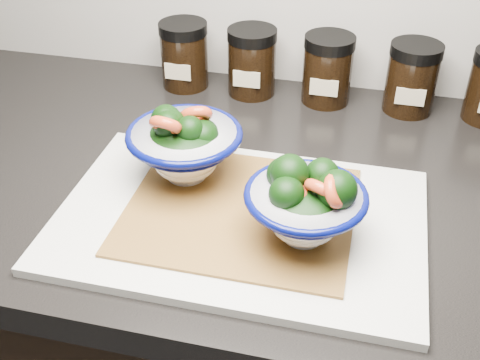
% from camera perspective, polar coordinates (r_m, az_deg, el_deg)
% --- Properties ---
extents(countertop, '(3.50, 0.60, 0.04)m').
position_cam_1_polar(countertop, '(0.84, 12.95, -2.20)').
color(countertop, black).
rests_on(countertop, cabinet).
extents(cutting_board, '(0.45, 0.30, 0.01)m').
position_cam_1_polar(cutting_board, '(0.75, -0.02, -3.78)').
color(cutting_board, silver).
rests_on(cutting_board, countertop).
extents(bamboo_mat, '(0.28, 0.24, 0.00)m').
position_cam_1_polar(bamboo_mat, '(0.75, 0.00, -2.86)').
color(bamboo_mat, '#A37231').
rests_on(bamboo_mat, cutting_board).
extents(bowl_left, '(0.15, 0.15, 0.12)m').
position_cam_1_polar(bowl_left, '(0.78, -5.31, 3.34)').
color(bowl_left, white).
rests_on(bowl_left, bamboo_mat).
extents(bowl_right, '(0.14, 0.14, 0.11)m').
position_cam_1_polar(bowl_right, '(0.68, 6.22, -2.26)').
color(bowl_right, white).
rests_on(bowl_right, bamboo_mat).
extents(spice_jar_a, '(0.08, 0.08, 0.11)m').
position_cam_1_polar(spice_jar_a, '(1.05, -5.30, 11.74)').
color(spice_jar_a, black).
rests_on(spice_jar_a, countertop).
extents(spice_jar_b, '(0.08, 0.08, 0.11)m').
position_cam_1_polar(spice_jar_b, '(1.02, 1.13, 11.16)').
color(spice_jar_b, black).
rests_on(spice_jar_b, countertop).
extents(spice_jar_c, '(0.08, 0.08, 0.11)m').
position_cam_1_polar(spice_jar_c, '(1.00, 8.30, 10.35)').
color(spice_jar_c, black).
rests_on(spice_jar_c, countertop).
extents(spice_jar_d, '(0.08, 0.08, 0.11)m').
position_cam_1_polar(spice_jar_d, '(1.00, 15.99, 9.30)').
color(spice_jar_d, black).
rests_on(spice_jar_d, countertop).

